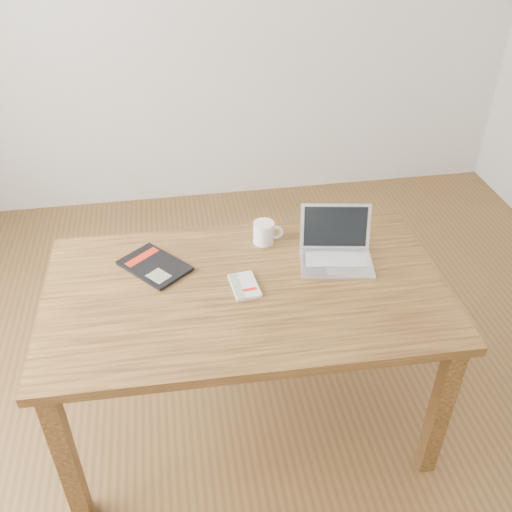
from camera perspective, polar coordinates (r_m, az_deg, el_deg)
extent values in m
plane|color=brown|center=(2.77, 2.23, -14.28)|extent=(4.00, 4.00, 0.00)
cube|color=silver|center=(3.83, -3.72, 24.21)|extent=(4.00, 0.04, 2.70)
cube|color=brown|center=(2.20, -1.03, -3.57)|extent=(1.55, 0.91, 0.04)
cube|color=brown|center=(2.26, -18.49, -18.49)|extent=(0.07, 0.07, 0.71)
cube|color=brown|center=(2.39, 17.89, -14.50)|extent=(0.07, 0.07, 0.71)
cube|color=brown|center=(2.76, -16.68, -5.87)|extent=(0.07, 0.07, 0.71)
cube|color=brown|center=(2.86, 12.14, -3.26)|extent=(0.07, 0.07, 0.71)
cube|color=silver|center=(2.18, -1.14, -3.02)|extent=(0.11, 0.17, 0.01)
cube|color=silver|center=(2.18, -1.14, -3.00)|extent=(0.11, 0.17, 0.01)
cube|color=gray|center=(2.17, -1.96, -2.99)|extent=(0.05, 0.16, 0.00)
cube|color=red|center=(2.15, -0.61, -3.36)|extent=(0.05, 0.02, 0.00)
cube|color=black|center=(2.32, -10.11, -0.96)|extent=(0.31, 0.32, 0.01)
cube|color=#B0220C|center=(2.36, -11.33, -0.11)|extent=(0.14, 0.13, 0.00)
cube|color=gray|center=(2.25, -9.71, -1.97)|extent=(0.10, 0.11, 0.00)
cube|color=silver|center=(2.32, 8.06, -0.79)|extent=(0.32, 0.25, 0.01)
cube|color=silver|center=(2.33, 8.01, -0.29)|extent=(0.26, 0.15, 0.00)
cube|color=#BCBCC1|center=(2.26, 8.23, -1.54)|extent=(0.09, 0.06, 0.00)
cube|color=silver|center=(2.36, 7.94, 2.96)|extent=(0.29, 0.11, 0.19)
cube|color=black|center=(2.36, 7.95, 2.92)|extent=(0.26, 0.09, 0.16)
cylinder|color=white|center=(2.41, 0.78, 2.37)|extent=(0.09, 0.09, 0.10)
cylinder|color=black|center=(2.38, 0.79, 3.24)|extent=(0.07, 0.07, 0.01)
torus|color=white|center=(2.41, 1.98, 2.38)|extent=(0.07, 0.02, 0.07)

